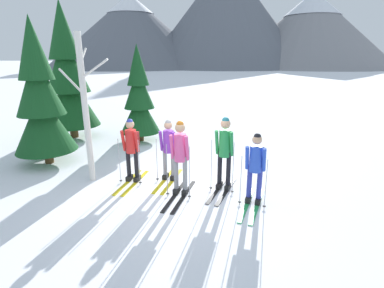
# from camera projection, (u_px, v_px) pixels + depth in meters

# --- Properties ---
(ground_plane) EXTENTS (400.00, 400.00, 0.00)m
(ground_plane) POSITION_uv_depth(u_px,v_px,m) (181.00, 188.00, 7.31)
(ground_plane) COLOR white
(skier_in_red) EXTENTS (0.61, 1.64, 1.69)m
(skier_in_red) POSITION_uv_depth(u_px,v_px,m) (132.00, 147.00, 7.45)
(skier_in_red) COLOR yellow
(skier_in_red) RESTS_ON ground
(skier_in_purple) EXTENTS (0.61, 1.68, 1.64)m
(skier_in_purple) POSITION_uv_depth(u_px,v_px,m) (169.00, 148.00, 7.55)
(skier_in_purple) COLOR yellow
(skier_in_purple) RESTS_ON ground
(skier_in_pink) EXTENTS (0.60, 1.76, 1.80)m
(skier_in_pink) POSITION_uv_depth(u_px,v_px,m) (180.00, 155.00, 6.69)
(skier_in_pink) COLOR black
(skier_in_pink) RESTS_ON ground
(skier_in_green) EXTENTS (0.72, 1.67, 1.83)m
(skier_in_green) POSITION_uv_depth(u_px,v_px,m) (225.00, 149.00, 6.96)
(skier_in_green) COLOR black
(skier_in_green) RESTS_ON ground
(skier_in_blue) EXTENTS (0.70, 1.74, 1.63)m
(skier_in_blue) POSITION_uv_depth(u_px,v_px,m) (256.00, 165.00, 6.31)
(skier_in_blue) COLOR green
(skier_in_blue) RESTS_ON ground
(pine_tree_near) EXTENTS (1.50, 1.50, 3.63)m
(pine_tree_near) POSITION_uv_depth(u_px,v_px,m) (139.00, 98.00, 10.94)
(pine_tree_near) COLOR #51381E
(pine_tree_near) RESTS_ON ground
(pine_tree_mid) EXTENTS (1.78, 1.78, 4.29)m
(pine_tree_mid) POSITION_uv_depth(u_px,v_px,m) (40.00, 100.00, 8.47)
(pine_tree_mid) COLOR #51381E
(pine_tree_mid) RESTS_ON ground
(pine_tree_far) EXTENTS (2.14, 2.14, 5.18)m
(pine_tree_far) POSITION_uv_depth(u_px,v_px,m) (68.00, 78.00, 11.21)
(pine_tree_far) COLOR #51381E
(pine_tree_far) RESTS_ON ground
(birch_tree_tall) EXTENTS (1.52, 0.67, 3.74)m
(birch_tree_tall) POSITION_uv_depth(u_px,v_px,m) (85.00, 108.00, 7.24)
(birch_tree_tall) COLOR silver
(birch_tree_tall) RESTS_ON ground
(mountain_ridge_distant) EXTENTS (97.19, 52.17, 29.19)m
(mountain_ridge_distant) POSITION_uv_depth(u_px,v_px,m) (221.00, 23.00, 82.21)
(mountain_ridge_distant) COLOR slate
(mountain_ridge_distant) RESTS_ON ground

